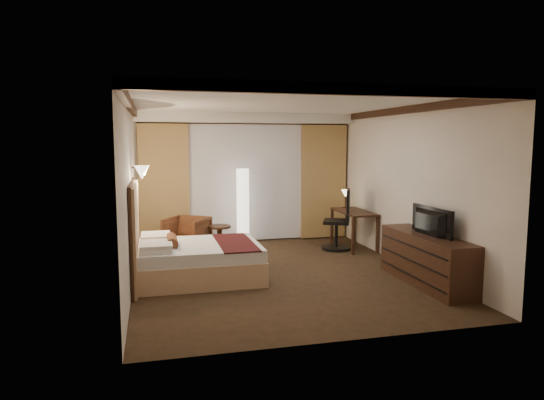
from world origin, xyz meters
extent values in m
cube|color=black|center=(0.00, 0.00, 0.00)|extent=(4.50, 5.50, 0.01)
cube|color=white|center=(0.00, 0.00, 2.70)|extent=(4.50, 5.50, 0.01)
cube|color=beige|center=(0.00, 2.75, 1.35)|extent=(4.50, 0.02, 2.70)
cube|color=beige|center=(-2.25, 0.00, 1.35)|extent=(0.02, 5.50, 2.70)
cube|color=beige|center=(2.25, 0.00, 1.35)|extent=(0.02, 5.50, 2.70)
cube|color=white|center=(0.00, 2.50, 2.60)|extent=(4.50, 0.50, 0.20)
cube|color=silver|center=(0.00, 2.67, 1.25)|extent=(2.48, 0.04, 2.45)
cube|color=tan|center=(-1.70, 2.61, 1.25)|extent=(1.00, 0.14, 2.45)
cube|color=tan|center=(1.70, 2.61, 1.25)|extent=(1.00, 0.14, 2.45)
imported|color=#4F3017|center=(-1.31, 1.93, 0.38)|extent=(0.98, 0.97, 0.75)
imported|color=black|center=(1.97, -1.08, 1.03)|extent=(0.59, 0.99, 0.13)
camera|label=1|loc=(-1.92, -7.37, 2.11)|focal=32.00mm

